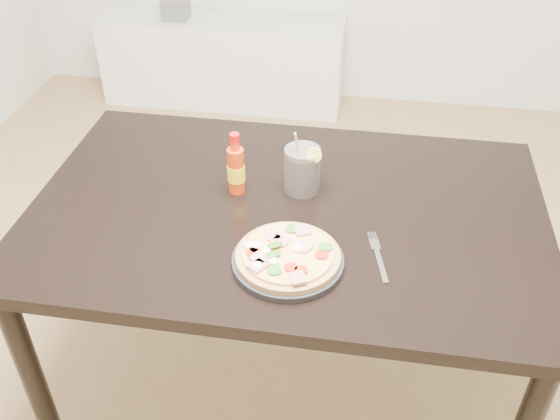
% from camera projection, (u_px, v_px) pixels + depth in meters
% --- Properties ---
extents(floor, '(4.50, 4.50, 0.00)m').
position_uv_depth(floor, '(316.00, 400.00, 2.09)').
color(floor, '#9E7A51').
rests_on(floor, ground).
extents(dining_table, '(1.40, 0.90, 0.75)m').
position_uv_depth(dining_table, '(287.00, 231.00, 1.75)').
color(dining_table, black).
rests_on(dining_table, ground).
extents(plate, '(0.27, 0.27, 0.02)m').
position_uv_depth(plate, '(288.00, 261.00, 1.51)').
color(plate, black).
rests_on(plate, dining_table).
extents(pizza, '(0.25, 0.25, 0.03)m').
position_uv_depth(pizza, '(287.00, 255.00, 1.50)').
color(pizza, tan).
rests_on(pizza, plate).
extents(hot_sauce_bottle, '(0.05, 0.05, 0.18)m').
position_uv_depth(hot_sauce_bottle, '(236.00, 169.00, 1.72)').
color(hot_sauce_bottle, red).
rests_on(hot_sauce_bottle, dining_table).
extents(cola_cup, '(0.10, 0.10, 0.19)m').
position_uv_depth(cola_cup, '(302.00, 171.00, 1.73)').
color(cola_cup, black).
rests_on(cola_cup, dining_table).
extents(fork, '(0.06, 0.19, 0.00)m').
position_uv_depth(fork, '(378.00, 255.00, 1.54)').
color(fork, silver).
rests_on(fork, dining_table).
extents(media_console, '(1.40, 0.34, 0.50)m').
position_uv_depth(media_console, '(223.00, 62.00, 3.67)').
color(media_console, white).
rests_on(media_console, ground).
extents(cd_stack, '(0.14, 0.12, 0.11)m').
position_uv_depth(cd_stack, '(176.00, 9.00, 3.50)').
color(cd_stack, slate).
rests_on(cd_stack, media_console).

